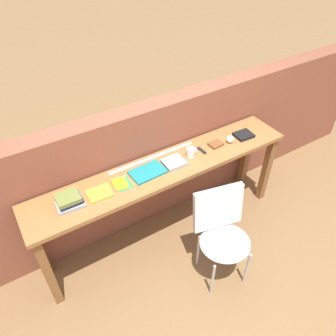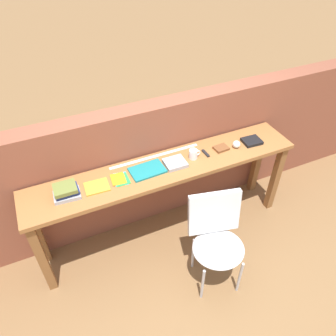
% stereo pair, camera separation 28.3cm
% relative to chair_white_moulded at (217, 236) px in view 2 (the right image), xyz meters
% --- Properties ---
extents(ground_plane, '(40.00, 40.00, 0.00)m').
position_rel_chair_white_moulded_xyz_m(ground_plane, '(-0.19, 0.32, -0.53)').
color(ground_plane, brown).
extents(brick_wall_back, '(6.00, 0.20, 1.32)m').
position_rel_chair_white_moulded_xyz_m(brick_wall_back, '(-0.19, 0.96, 0.13)').
color(brick_wall_back, brown).
rests_on(brick_wall_back, ground).
extents(sideboard, '(2.50, 0.44, 0.88)m').
position_rel_chair_white_moulded_xyz_m(sideboard, '(-0.19, 0.62, 0.21)').
color(sideboard, '#996033').
rests_on(sideboard, ground).
extents(chair_white_moulded, '(0.53, 0.54, 0.89)m').
position_rel_chair_white_moulded_xyz_m(chair_white_moulded, '(0.00, 0.00, 0.00)').
color(chair_white_moulded, silver).
rests_on(chair_white_moulded, ground).
extents(book_stack_leftmost, '(0.22, 0.17, 0.10)m').
position_rel_chair_white_moulded_xyz_m(book_stack_leftmost, '(-1.05, 0.61, 0.40)').
color(book_stack_leftmost, '#9E9EA3').
rests_on(book_stack_leftmost, sideboard).
extents(magazine_cycling, '(0.20, 0.17, 0.01)m').
position_rel_chair_white_moulded_xyz_m(magazine_cycling, '(-0.81, 0.61, 0.36)').
color(magazine_cycling, gold).
rests_on(magazine_cycling, sideboard).
extents(pamphlet_pile_colourful, '(0.15, 0.18, 0.01)m').
position_rel_chair_white_moulded_xyz_m(pamphlet_pile_colourful, '(-0.61, 0.63, 0.36)').
color(pamphlet_pile_colourful, '#3399D8').
rests_on(pamphlet_pile_colourful, sideboard).
extents(book_open_centre, '(0.31, 0.21, 0.02)m').
position_rel_chair_white_moulded_xyz_m(book_open_centre, '(-0.36, 0.63, 0.36)').
color(book_open_centre, '#19757A').
rests_on(book_open_centre, sideboard).
extents(book_grey_hardcover, '(0.19, 0.17, 0.03)m').
position_rel_chair_white_moulded_xyz_m(book_grey_hardcover, '(-0.10, 0.61, 0.37)').
color(book_grey_hardcover, '#9E9EA3').
rests_on(book_grey_hardcover, sideboard).
extents(mug, '(0.11, 0.08, 0.09)m').
position_rel_chair_white_moulded_xyz_m(mug, '(0.09, 0.63, 0.40)').
color(mug, white).
rests_on(mug, sideboard).
extents(multitool_folded, '(0.03, 0.11, 0.02)m').
position_rel_chair_white_moulded_xyz_m(multitool_folded, '(0.22, 0.63, 0.36)').
color(multitool_folded, black).
rests_on(multitool_folded, sideboard).
extents(leather_journal_brown, '(0.14, 0.11, 0.02)m').
position_rel_chair_white_moulded_xyz_m(leather_journal_brown, '(0.39, 0.64, 0.37)').
color(leather_journal_brown, brown).
rests_on(leather_journal_brown, sideboard).
extents(sports_ball_small, '(0.07, 0.07, 0.07)m').
position_rel_chair_white_moulded_xyz_m(sports_ball_small, '(0.53, 0.60, 0.39)').
color(sports_ball_small, silver).
rests_on(sports_ball_small, sideboard).
extents(book_repair_rightmost, '(0.18, 0.16, 0.03)m').
position_rel_chair_white_moulded_xyz_m(book_repair_rightmost, '(0.71, 0.61, 0.37)').
color(book_repair_rightmost, black).
rests_on(book_repair_rightmost, sideboard).
extents(ruler_metal_back_edge, '(0.86, 0.03, 0.00)m').
position_rel_chair_white_moulded_xyz_m(ruler_metal_back_edge, '(-0.22, 0.79, 0.35)').
color(ruler_metal_back_edge, silver).
rests_on(ruler_metal_back_edge, sideboard).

